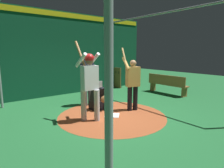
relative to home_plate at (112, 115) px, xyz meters
The scene contains 11 objects.
ground_plane 0.01m from the home_plate, ahead, with size 25.26×25.26×0.00m, color #216633.
dirt_circle 0.01m from the home_plate, ahead, with size 3.16×3.16×0.01m, color #9E4C28.
home_plate is the anchor object (origin of this frame).
batter 1.32m from the home_plate, 94.97° to the right, with size 0.68×0.49×2.16m.
catcher 0.83m from the home_plate, behind, with size 0.58×0.40×0.97m.
umpire 1.74m from the home_plate, behind, with size 0.23×0.49×1.81m.
visitor 1.26m from the home_plate, 91.38° to the left, with size 0.63×0.51×1.99m.
back_wall 4.07m from the home_plate, behind, with size 0.23×9.26×3.54m.
cage_frame 2.25m from the home_plate, ahead, with size 5.98×4.86×3.24m.
bat_rack 4.60m from the home_plate, 138.38° to the left, with size 0.70×0.20×1.05m.
bench 3.90m from the home_plate, 102.06° to the left, with size 1.90×0.36×0.85m.
Camera 1 is at (4.26, -3.40, 1.87)m, focal length 30.81 mm.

